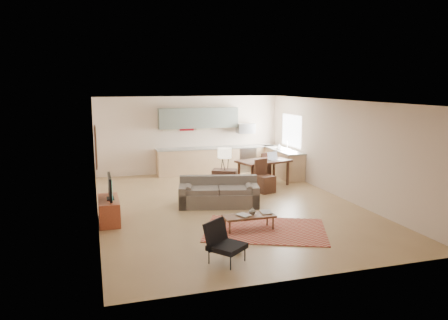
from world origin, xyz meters
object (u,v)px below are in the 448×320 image
object	(u,v)px
tv_credenza	(109,210)
console_table	(225,183)
sofa	(219,192)
dining_table	(263,173)
coffee_table	(249,223)
armchair	(227,243)

from	to	relation	value
tv_credenza	console_table	size ratio (longest dim) A/B	1.51
sofa	dining_table	xyz separation A→B (m)	(1.96, 1.77, 0.03)
sofa	console_table	distance (m)	0.93
coffee_table	armchair	world-z (taller)	armchair
sofa	tv_credenza	distance (m)	2.84
dining_table	sofa	bearing A→B (deg)	-153.86
coffee_table	dining_table	distance (m)	4.24
armchair	console_table	world-z (taller)	console_table
coffee_table	armchair	size ratio (longest dim) A/B	1.53
tv_credenza	dining_table	world-z (taller)	dining_table
sofa	tv_credenza	size ratio (longest dim) A/B	1.81
dining_table	tv_credenza	bearing A→B (deg)	-169.86
sofa	coffee_table	xyz separation A→B (m)	(0.09, -2.03, -0.20)
armchair	dining_table	distance (m)	6.03
tv_credenza	armchair	bearing A→B (deg)	-57.68
coffee_table	console_table	distance (m)	2.89
coffee_table	console_table	bearing A→B (deg)	83.30
sofa	armchair	distance (m)	3.66
sofa	console_table	size ratio (longest dim) A/B	2.74
dining_table	armchair	bearing A→B (deg)	-134.07
tv_credenza	dining_table	size ratio (longest dim) A/B	0.74
console_table	dining_table	bearing A→B (deg)	55.71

